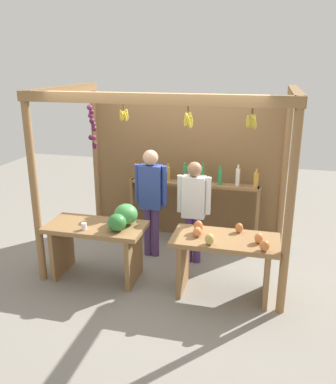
# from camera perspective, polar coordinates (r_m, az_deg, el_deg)

# --- Properties ---
(ground_plane) EXTENTS (12.00, 12.00, 0.00)m
(ground_plane) POSITION_cam_1_polar(r_m,az_deg,el_deg) (6.09, 0.44, -9.52)
(ground_plane) COLOR gray
(ground_plane) RESTS_ON ground
(market_stall) EXTENTS (3.22, 2.02, 2.49)m
(market_stall) POSITION_cam_1_polar(r_m,az_deg,el_deg) (6.01, 1.48, 4.74)
(market_stall) COLOR olive
(market_stall) RESTS_ON ground
(fruit_counter_left) EXTENTS (1.30, 0.64, 1.04)m
(fruit_counter_left) POSITION_cam_1_polar(r_m,az_deg,el_deg) (5.42, -9.07, -5.82)
(fruit_counter_left) COLOR olive
(fruit_counter_left) RESTS_ON ground
(fruit_counter_right) EXTENTS (1.30, 0.65, 0.92)m
(fruit_counter_right) POSITION_cam_1_polar(r_m,az_deg,el_deg) (5.07, 8.02, -8.45)
(fruit_counter_right) COLOR olive
(fruit_counter_right) RESTS_ON ground
(bottle_shelf_unit) EXTENTS (2.07, 0.22, 1.33)m
(bottle_shelf_unit) POSITION_cam_1_polar(r_m,az_deg,el_deg) (6.39, 3.55, -0.29)
(bottle_shelf_unit) COLOR olive
(bottle_shelf_unit) RESTS_ON ground
(vendor_man) EXTENTS (0.48, 0.22, 1.63)m
(vendor_man) POSITION_cam_1_polar(r_m,az_deg,el_deg) (5.86, -2.42, -0.28)
(vendor_man) COLOR #4F3463
(vendor_man) RESTS_ON ground
(vendor_woman) EXTENTS (0.48, 0.20, 1.51)m
(vendor_woman) POSITION_cam_1_polar(r_m,az_deg,el_deg) (5.70, 3.66, -1.73)
(vendor_woman) COLOR #4D2E70
(vendor_woman) RESTS_ON ground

